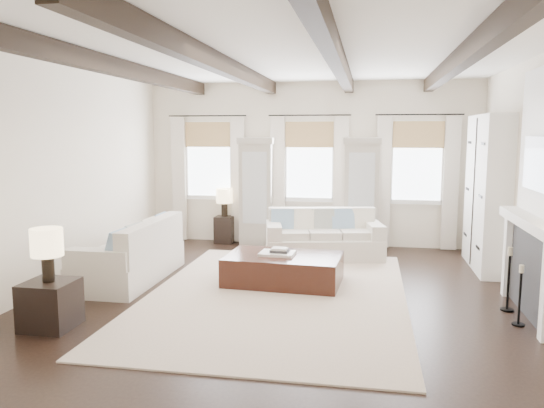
% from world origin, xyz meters
% --- Properties ---
extents(ground, '(7.50, 7.50, 0.00)m').
position_xyz_m(ground, '(0.00, 0.00, 0.00)').
color(ground, black).
rests_on(ground, ground).
extents(room_shell, '(6.54, 7.54, 3.22)m').
position_xyz_m(room_shell, '(0.75, 0.90, 1.89)').
color(room_shell, '#EFE2CB').
rests_on(room_shell, ground).
extents(area_rug, '(3.46, 5.02, 0.02)m').
position_xyz_m(area_rug, '(-0.05, 0.25, 0.01)').
color(area_rug, beige).
rests_on(area_rug, ground).
extents(sofa_back, '(2.17, 1.32, 0.87)m').
position_xyz_m(sofa_back, '(0.39, 2.59, 0.35)').
color(sofa_back, beige).
rests_on(sofa_back, ground).
extents(sofa_left, '(0.97, 2.13, 0.91)m').
position_xyz_m(sofa_left, '(-2.31, 0.63, 0.36)').
color(sofa_left, beige).
rests_on(sofa_left, ground).
extents(ottoman, '(1.71, 1.13, 0.43)m').
position_xyz_m(ottoman, '(-0.05, 0.82, 0.22)').
color(ottoman, black).
rests_on(ottoman, ground).
extents(tray, '(0.52, 0.41, 0.04)m').
position_xyz_m(tray, '(-0.14, 0.83, 0.45)').
color(tray, white).
rests_on(tray, ottoman).
extents(book_lower, '(0.27, 0.22, 0.04)m').
position_xyz_m(book_lower, '(-0.11, 0.83, 0.49)').
color(book_lower, '#262628').
rests_on(book_lower, tray).
extents(book_upper, '(0.23, 0.18, 0.03)m').
position_xyz_m(book_upper, '(-0.10, 0.81, 0.53)').
color(book_upper, beige).
rests_on(book_upper, book_lower).
extents(side_table_front, '(0.54, 0.54, 0.54)m').
position_xyz_m(side_table_front, '(-2.38, -1.40, 0.27)').
color(side_table_front, black).
rests_on(side_table_front, ground).
extents(lamp_front, '(0.36, 0.36, 0.61)m').
position_xyz_m(lamp_front, '(-2.38, -1.40, 0.96)').
color(lamp_front, black).
rests_on(lamp_front, side_table_front).
extents(side_table_back, '(0.36, 0.36, 0.55)m').
position_xyz_m(side_table_back, '(-1.69, 3.52, 0.27)').
color(side_table_back, black).
rests_on(side_table_back, ground).
extents(lamp_back, '(0.33, 0.33, 0.56)m').
position_xyz_m(lamp_back, '(-1.69, 3.52, 0.93)').
color(lamp_back, black).
rests_on(lamp_back, side_table_back).
extents(candlestick_near, '(0.14, 0.14, 0.72)m').
position_xyz_m(candlestick_near, '(2.90, -0.36, 0.30)').
color(candlestick_near, black).
rests_on(candlestick_near, ground).
extents(candlestick_far, '(0.16, 0.16, 0.81)m').
position_xyz_m(candlestick_far, '(2.90, 0.16, 0.34)').
color(candlestick_far, black).
rests_on(candlestick_far, ground).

